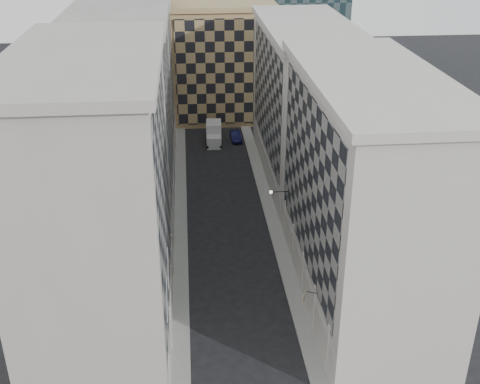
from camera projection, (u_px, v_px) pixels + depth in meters
sidewalk_west at (181, 221)px, 68.57m from camera, size 1.50×100.00×0.15m
sidewalk_east at (272, 217)px, 69.42m from camera, size 1.50×100.00×0.15m
bldg_left_a at (100, 208)px, 45.97m from camera, size 10.80×22.80×23.70m
bldg_left_b at (125, 120)px, 65.90m from camera, size 10.80×22.80×22.70m
bldg_left_c at (138, 73)px, 85.83m from camera, size 10.80×22.80×21.70m
bldg_right_a at (363, 191)px, 51.97m from camera, size 10.80×26.80×20.70m
bldg_right_b at (304, 103)px, 76.37m from camera, size 10.80×28.80×19.70m
tan_block at (222, 59)px, 99.04m from camera, size 16.80×14.80×18.80m
flagpoles_left at (167, 283)px, 43.56m from camera, size 0.10×6.33×2.33m
bracket_lamp at (273, 192)px, 61.30m from camera, size 1.98×0.36×0.36m
box_truck at (214, 134)px, 90.37m from camera, size 2.47×5.59×3.02m
dark_car at (236, 136)px, 91.62m from camera, size 1.65×4.32×1.41m
shop_sign at (304, 297)px, 49.01m from camera, size 1.33×0.75×0.89m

